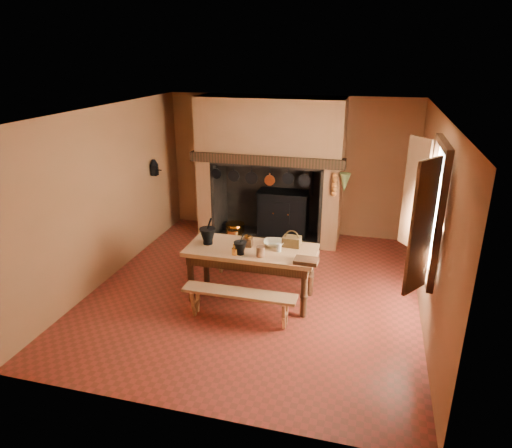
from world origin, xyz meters
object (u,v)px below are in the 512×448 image
at_px(coffee_grinder, 248,241).
at_px(wicker_basket, 292,241).
at_px(iron_range, 284,213).
at_px(bench_front, 239,299).
at_px(work_table, 251,256).
at_px(mixing_bowl, 274,243).

bearing_deg(coffee_grinder, wicker_basket, 13.35).
distance_m(iron_range, bench_front, 3.35).
height_order(work_table, wicker_basket, wicker_basket).
height_order(iron_range, bench_front, iron_range).
bearing_deg(iron_range, wicker_basket, -76.03).
bearing_deg(bench_front, coffee_grinder, 95.61).
relative_size(bench_front, wicker_basket, 5.86).
xyz_separation_m(mixing_bowl, wicker_basket, (0.26, 0.06, 0.04)).
xyz_separation_m(iron_range, work_table, (0.05, -2.69, 0.22)).
relative_size(bench_front, coffee_grinder, 7.68).
bearing_deg(coffee_grinder, bench_front, -86.12).
xyz_separation_m(bench_front, mixing_bowl, (0.30, 0.83, 0.54)).
height_order(iron_range, work_table, iron_range).
bearing_deg(bench_front, wicker_basket, 57.47).
bearing_deg(iron_range, mixing_bowl, -82.10).
xyz_separation_m(iron_range, coffee_grinder, (-0.02, -2.63, 0.43)).
bearing_deg(iron_range, coffee_grinder, -90.50).
bearing_deg(mixing_bowl, iron_range, 97.90).
distance_m(work_table, wicker_basket, 0.65).
height_order(bench_front, coffee_grinder, coffee_grinder).
relative_size(iron_range, coffee_grinder, 7.59).
relative_size(iron_range, work_table, 0.83).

